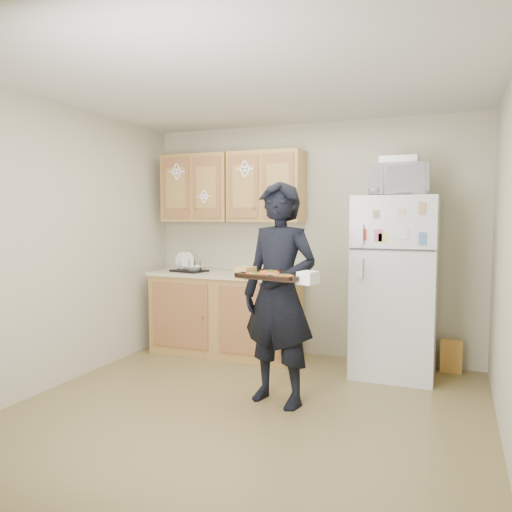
% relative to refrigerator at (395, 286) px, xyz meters
% --- Properties ---
extents(floor, '(3.60, 3.60, 0.00)m').
position_rel_refrigerator_xyz_m(floor, '(-0.95, -1.43, -0.85)').
color(floor, olive).
rests_on(floor, ground).
extents(ceiling, '(3.60, 3.60, 0.00)m').
position_rel_refrigerator_xyz_m(ceiling, '(-0.95, -1.43, 1.65)').
color(ceiling, silver).
rests_on(ceiling, wall_back).
extents(wall_back, '(3.60, 0.04, 2.50)m').
position_rel_refrigerator_xyz_m(wall_back, '(-0.95, 0.37, 0.40)').
color(wall_back, '#B5AF93').
rests_on(wall_back, floor).
extents(wall_front, '(3.60, 0.04, 2.50)m').
position_rel_refrigerator_xyz_m(wall_front, '(-0.95, -3.23, 0.40)').
color(wall_front, '#B5AF93').
rests_on(wall_front, floor).
extents(wall_left, '(0.04, 3.60, 2.50)m').
position_rel_refrigerator_xyz_m(wall_left, '(-2.75, -1.43, 0.40)').
color(wall_left, '#B5AF93').
rests_on(wall_left, floor).
extents(refrigerator, '(0.75, 0.70, 1.70)m').
position_rel_refrigerator_xyz_m(refrigerator, '(0.00, 0.00, 0.00)').
color(refrigerator, silver).
rests_on(refrigerator, floor).
extents(base_cabinet, '(1.60, 0.60, 0.86)m').
position_rel_refrigerator_xyz_m(base_cabinet, '(-1.80, 0.05, -0.42)').
color(base_cabinet, '#9B6335').
rests_on(base_cabinet, floor).
extents(countertop, '(1.64, 0.64, 0.04)m').
position_rel_refrigerator_xyz_m(countertop, '(-1.80, 0.05, 0.03)').
color(countertop, beige).
rests_on(countertop, base_cabinet).
extents(upper_cab_left, '(0.80, 0.33, 0.75)m').
position_rel_refrigerator_xyz_m(upper_cab_left, '(-2.20, 0.18, 0.98)').
color(upper_cab_left, '#9B6335').
rests_on(upper_cab_left, wall_back).
extents(upper_cab_right, '(0.80, 0.33, 0.75)m').
position_rel_refrigerator_xyz_m(upper_cab_right, '(-1.38, 0.18, 0.98)').
color(upper_cab_right, '#9B6335').
rests_on(upper_cab_right, wall_back).
extents(cereal_box, '(0.20, 0.07, 0.32)m').
position_rel_refrigerator_xyz_m(cereal_box, '(0.52, 0.24, -0.69)').
color(cereal_box, '#E9C752').
rests_on(cereal_box, floor).
extents(person, '(0.73, 0.57, 1.79)m').
position_rel_refrigerator_xyz_m(person, '(-0.78, -1.12, 0.04)').
color(person, black).
rests_on(person, floor).
extents(baking_tray, '(0.56, 0.46, 0.04)m').
position_rel_refrigerator_xyz_m(baking_tray, '(-0.71, -1.41, 0.22)').
color(baking_tray, black).
rests_on(baking_tray, person).
extents(pizza_front_left, '(0.16, 0.16, 0.02)m').
position_rel_refrigerator_xyz_m(pizza_front_left, '(-0.84, -1.46, 0.24)').
color(pizza_front_left, '#D6611B').
rests_on(pizza_front_left, baking_tray).
extents(pizza_front_right, '(0.16, 0.16, 0.02)m').
position_rel_refrigerator_xyz_m(pizza_front_right, '(-0.61, -1.51, 0.24)').
color(pizza_front_right, '#D6611B').
rests_on(pizza_front_right, baking_tray).
extents(pizza_back_left, '(0.16, 0.16, 0.02)m').
position_rel_refrigerator_xyz_m(pizza_back_left, '(-0.80, -1.30, 0.24)').
color(pizza_back_left, '#D6611B').
rests_on(pizza_back_left, baking_tray).
extents(microwave, '(0.58, 0.44, 0.29)m').
position_rel_refrigerator_xyz_m(microwave, '(0.01, -0.05, 1.00)').
color(microwave, silver).
rests_on(microwave, refrigerator).
extents(foil_pan, '(0.34, 0.24, 0.07)m').
position_rel_refrigerator_xyz_m(foil_pan, '(0.02, -0.02, 1.18)').
color(foil_pan, '#BBBAC2').
rests_on(foil_pan, microwave).
extents(dish_rack, '(0.41, 0.34, 0.14)m').
position_rel_refrigerator_xyz_m(dish_rack, '(-2.21, -0.04, 0.12)').
color(dish_rack, black).
rests_on(dish_rack, countertop).
extents(bowl, '(0.24, 0.24, 0.05)m').
position_rel_refrigerator_xyz_m(bowl, '(-2.14, -0.04, 0.09)').
color(bowl, white).
rests_on(bowl, dish_rack).
extents(soap_bottle, '(0.10, 0.10, 0.18)m').
position_rel_refrigerator_xyz_m(soap_bottle, '(-1.33, -0.00, 0.14)').
color(soap_bottle, silver).
rests_on(soap_bottle, countertop).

